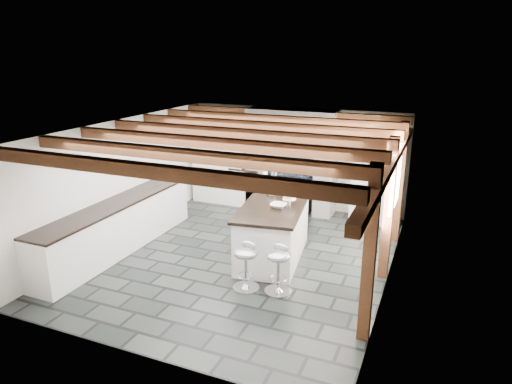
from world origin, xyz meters
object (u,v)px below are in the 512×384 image
at_px(range_cooker, 290,191).
at_px(bar_stool_far, 246,260).
at_px(bar_stool_near, 279,263).
at_px(kitchen_island, 273,231).

distance_m(range_cooker, bar_stool_far, 3.74).
relative_size(range_cooker, bar_stool_far, 1.31).
height_order(range_cooker, bar_stool_near, range_cooker).
bearing_deg(kitchen_island, range_cooker, 93.52).
xyz_separation_m(kitchen_island, bar_stool_near, (0.51, -1.13, -0.02)).
bearing_deg(bar_stool_far, bar_stool_near, 17.02).
bearing_deg(bar_stool_near, bar_stool_far, -160.84).
distance_m(kitchen_island, bar_stool_far, 1.21).
relative_size(kitchen_island, bar_stool_near, 2.74).
bearing_deg(bar_stool_near, range_cooker, 114.90).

